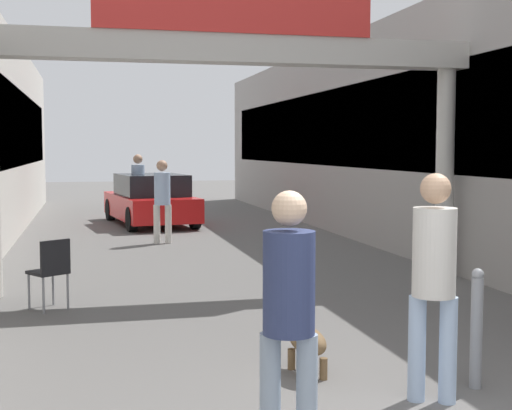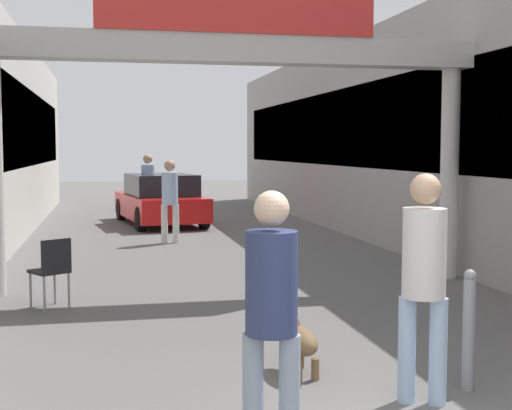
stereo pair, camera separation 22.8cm
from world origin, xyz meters
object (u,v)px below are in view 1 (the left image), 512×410
cafe_chair_black_nearer (51,267)px  dog_on_leash (305,339)px  parked_car_red (151,200)px  pedestrian_companion (289,305)px  pedestrian_with_dog (434,271)px  bollard_post_metal (476,328)px  pedestrian_elderly_walking (138,184)px  pedestrian_carrying_crate (162,196)px

cafe_chair_black_nearer → dog_on_leash: bearing=-52.9°
parked_car_red → cafe_chair_black_nearer: bearing=-101.9°
pedestrian_companion → parked_car_red: size_ratio=0.42×
pedestrian_with_dog → bollard_post_metal: 0.77m
pedestrian_companion → pedestrian_elderly_walking: 14.41m
pedestrian_companion → parked_car_red: 14.48m
pedestrian_elderly_walking → bollard_post_metal: bearing=-82.1°
cafe_chair_black_nearer → pedestrian_carrying_crate: bearing=71.5°
pedestrian_carrying_crate → dog_on_leash: (0.35, -9.02, -0.71)m
pedestrian_companion → pedestrian_carrying_crate: (0.27, 10.65, 0.01)m
cafe_chair_black_nearer → parked_car_red: parked_car_red is taller
pedestrian_elderly_walking → cafe_chair_black_nearer: pedestrian_elderly_walking is taller
pedestrian_companion → parked_car_red: (0.34, 14.47, -0.36)m
parked_car_red → dog_on_leash: bearing=-88.8°
pedestrian_elderly_walking → bollard_post_metal: size_ratio=1.82×
bollard_post_metal → parked_car_red: (-1.55, 13.56, 0.13)m
cafe_chair_black_nearer → parked_car_red: size_ratio=0.21×
pedestrian_with_dog → pedestrian_companion: size_ratio=1.04×
pedestrian_elderly_walking → bollard_post_metal: 13.64m
dog_on_leash → parked_car_red: size_ratio=0.16×
pedestrian_companion → dog_on_leash: 1.88m
cafe_chair_black_nearer → pedestrian_companion: bearing=-70.1°
bollard_post_metal → pedestrian_elderly_walking: bearing=97.9°
pedestrian_companion → bollard_post_metal: (1.90, 0.91, -0.49)m
pedestrian_with_dog → parked_car_red: bearing=94.3°
pedestrian_carrying_crate → parked_car_red: size_ratio=0.42×
pedestrian_with_dog → pedestrian_elderly_walking: pedestrian_elderly_walking is taller
pedestrian_elderly_walking → dog_on_leash: size_ratio=2.69×
pedestrian_carrying_crate → parked_car_red: pedestrian_carrying_crate is taller
parked_car_red → pedestrian_with_dog: bearing=-85.7°
bollard_post_metal → pedestrian_companion: bearing=-154.3°
cafe_chair_black_nearer → pedestrian_elderly_walking: bearing=79.8°
pedestrian_companion → bollard_post_metal: 2.16m
pedestrian_elderly_walking → dog_on_leash: (0.60, -12.78, -0.77)m
dog_on_leash → cafe_chair_black_nearer: 3.88m
dog_on_leash → cafe_chair_black_nearer: (-2.33, 3.09, 0.23)m
cafe_chair_black_nearer → pedestrian_with_dog: bearing=-52.4°
pedestrian_with_dog → cafe_chair_black_nearer: pedestrian_with_dog is taller
dog_on_leash → pedestrian_with_dog: bearing=-50.7°
pedestrian_companion → pedestrian_carrying_crate: 10.66m
bollard_post_metal → cafe_chair_black_nearer: bearing=133.4°
pedestrian_companion → cafe_chair_black_nearer: pedestrian_companion is taller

